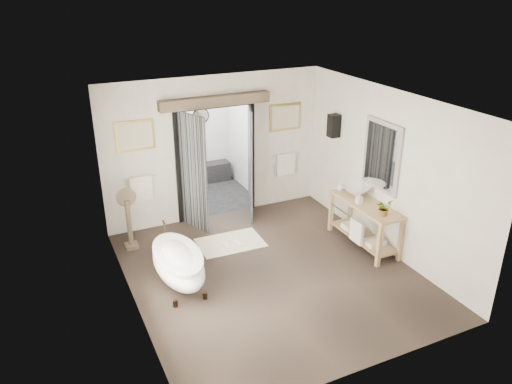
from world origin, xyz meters
The scene contains 13 objects.
ground_plane centered at (0.00, 0.00, 0.00)m, with size 5.00×5.00×0.00m, color #46382E.
room_shell centered at (-0.04, -0.13, 1.86)m, with size 4.52×5.02×2.91m.
shower_room centered at (0.00, 3.99, 0.91)m, with size 2.22×2.01×2.51m.
back_wall_dressing centered at (0.00, 2.32, 1.56)m, with size 3.82×0.78×2.52m.
clawfoot_tub centered at (-1.49, 0.36, 0.38)m, with size 0.72×1.61×0.79m.
vanity centered at (1.95, 0.14, 0.51)m, with size 0.57×1.60×0.85m.
pedestal_mirror centered at (-1.94, 1.85, 0.51)m, with size 0.35×0.23×1.19m.
rug centered at (-0.22, 1.24, 0.01)m, with size 1.20×0.80×0.01m, color beige.
slippers centered at (-0.25, 1.11, 0.04)m, with size 0.33×0.25×0.05m.
basin centered at (2.03, 0.53, 0.94)m, with size 0.54×0.54×0.19m, color white.
plant centered at (1.92, -0.39, 1.00)m, with size 0.26×0.23×0.29m, color gray.
soap_bottle_a centered at (1.85, 0.19, 0.95)m, with size 0.09×0.10×0.21m, color gray.
soap_bottle_b centered at (1.87, 0.81, 0.94)m, with size 0.14×0.14×0.17m, color gray.
Camera 1 is at (-3.28, -6.36, 4.58)m, focal length 35.00 mm.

